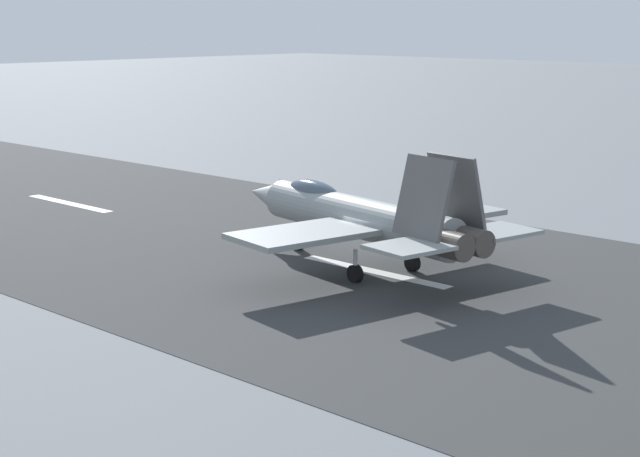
# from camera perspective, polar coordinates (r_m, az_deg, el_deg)

# --- Properties ---
(ground_plane) EXTENTS (400.00, 400.00, 0.00)m
(ground_plane) POSITION_cam_1_polar(r_m,az_deg,el_deg) (43.59, 3.38, -2.54)
(ground_plane) COLOR slate
(runway_strip) EXTENTS (240.00, 26.00, 0.02)m
(runway_strip) POSITION_cam_1_polar(r_m,az_deg,el_deg) (43.57, 3.40, -2.53)
(runway_strip) COLOR #343637
(runway_strip) RESTS_ON ground
(fighter_jet) EXTENTS (16.38, 13.48, 5.57)m
(fighter_jet) POSITION_cam_1_polar(r_m,az_deg,el_deg) (43.70, 2.27, 0.72)
(fighter_jet) COLOR gray
(fighter_jet) RESTS_ON ground
(marker_cone_mid) EXTENTS (0.44, 0.44, 0.55)m
(marker_cone_mid) POSITION_cam_1_polar(r_m,az_deg,el_deg) (56.62, 7.77, 1.01)
(marker_cone_mid) COLOR orange
(marker_cone_mid) RESTS_ON ground
(marker_cone_far) EXTENTS (0.44, 0.44, 0.55)m
(marker_cone_far) POSITION_cam_1_polar(r_m,az_deg,el_deg) (65.73, -2.29, 2.61)
(marker_cone_far) COLOR orange
(marker_cone_far) RESTS_ON ground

